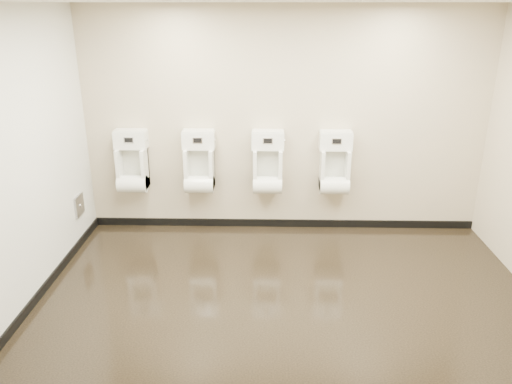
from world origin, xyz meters
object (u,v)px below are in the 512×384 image
Objects in this scene: urinal_0 at (132,166)px; urinal_3 at (335,167)px; urinal_1 at (199,166)px; urinal_2 at (268,167)px; access_panel at (79,205)px.

urinal_3 is (2.54, 0.00, 0.00)m from urinal_0.
urinal_1 is 1.69m from urinal_3.
urinal_2 is 1.00× the size of urinal_3.
access_panel is at bearing -144.24° from urinal_0.
urinal_3 is at bearing 0.00° from urinal_2.
urinal_0 and urinal_1 have the same top height.
urinal_2 is (1.70, 0.00, 0.00)m from urinal_0.
access_panel is 0.33× the size of urinal_1.
urinal_3 reaches higher than access_panel.
urinal_1 is 0.86m from urinal_2.
urinal_3 is at bearing 0.00° from urinal_1.
urinal_3 is at bearing 0.00° from urinal_0.
access_panel is 0.33× the size of urinal_0.
urinal_1 reaches higher than access_panel.
urinal_1 is 1.00× the size of urinal_2.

